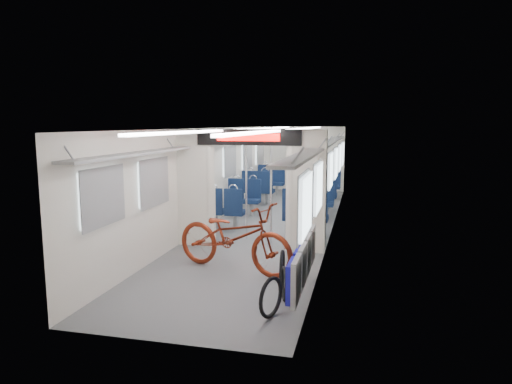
% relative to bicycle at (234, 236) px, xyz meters
% --- Properties ---
extents(carriage, '(12.00, 12.02, 2.31)m').
position_rel_bicycle_xyz_m(carriage, '(-0.08, 3.13, 0.93)').
color(carriage, '#515456').
rests_on(carriage, ground).
extents(bicycle, '(2.31, 1.38, 1.14)m').
position_rel_bicycle_xyz_m(bicycle, '(0.00, 0.00, 0.00)').
color(bicycle, maroon).
rests_on(bicycle, ground).
extents(flip_bench, '(0.12, 2.13, 0.54)m').
position_rel_bicycle_xyz_m(flip_bench, '(1.28, -1.08, 0.01)').
color(flip_bench, gray).
rests_on(flip_bench, carriage).
extents(bike_hoop_a, '(0.22, 0.52, 0.53)m').
position_rel_bicycle_xyz_m(bike_hoop_a, '(0.96, -1.69, -0.33)').
color(bike_hoop_a, black).
rests_on(bike_hoop_a, ground).
extents(bike_hoop_b, '(0.19, 0.48, 0.49)m').
position_rel_bicycle_xyz_m(bike_hoop_b, '(1.03, -1.12, -0.35)').
color(bike_hoop_b, black).
rests_on(bike_hoop_b, ground).
extents(bike_hoop_c, '(0.10, 0.54, 0.54)m').
position_rel_bicycle_xyz_m(bike_hoop_c, '(0.89, -0.52, -0.33)').
color(bike_hoop_c, black).
rests_on(bike_hoop_c, ground).
extents(seat_bay_near_left, '(0.89, 1.97, 1.07)m').
position_rel_bicycle_xyz_m(seat_bay_near_left, '(-1.01, 3.61, -0.04)').
color(seat_bay_near_left, '#0D1B3A').
rests_on(seat_bay_near_left, ground).
extents(seat_bay_near_right, '(0.95, 2.28, 1.16)m').
position_rel_bicycle_xyz_m(seat_bay_near_right, '(0.86, 3.51, -0.00)').
color(seat_bay_near_right, '#0D1B3A').
rests_on(seat_bay_near_right, ground).
extents(seat_bay_far_left, '(0.93, 2.18, 1.13)m').
position_rel_bicycle_xyz_m(seat_bay_far_left, '(-1.01, 7.10, -0.01)').
color(seat_bay_far_left, '#0D1B3A').
rests_on(seat_bay_far_left, ground).
extents(seat_bay_far_right, '(0.96, 2.31, 1.17)m').
position_rel_bicycle_xyz_m(seat_bay_far_right, '(0.86, 6.70, 0.00)').
color(seat_bay_far_right, '#0D1B3A').
rests_on(seat_bay_far_right, ground).
extents(stanchion_near_left, '(0.04, 0.04, 2.30)m').
position_rel_bicycle_xyz_m(stanchion_near_left, '(-0.32, 2.05, 0.58)').
color(stanchion_near_left, silver).
rests_on(stanchion_near_left, ground).
extents(stanchion_near_right, '(0.04, 0.04, 2.30)m').
position_rel_bicycle_xyz_m(stanchion_near_right, '(0.26, 1.78, 0.58)').
color(stanchion_near_right, silver).
rests_on(stanchion_near_right, ground).
extents(stanchion_far_left, '(0.04, 0.04, 2.30)m').
position_rel_bicycle_xyz_m(stanchion_far_left, '(-0.42, 5.18, 0.58)').
color(stanchion_far_left, silver).
rests_on(stanchion_far_left, ground).
extents(stanchion_far_right, '(0.04, 0.04, 2.30)m').
position_rel_bicycle_xyz_m(stanchion_far_right, '(0.29, 5.09, 0.58)').
color(stanchion_far_right, silver).
rests_on(stanchion_far_right, ground).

